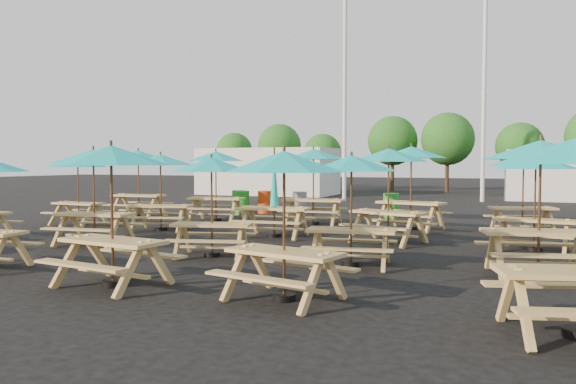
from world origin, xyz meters
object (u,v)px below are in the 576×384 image
at_px(waste_bin_0, 242,202).
at_px(picnic_unit_6, 160,165).
at_px(picnic_unit_3, 138,160).
at_px(picnic_unit_5, 93,162).
at_px(picnic_unit_7, 216,161).
at_px(picnic_unit_8, 111,165).
at_px(waste_bin_4, 391,206).
at_px(picnic_unit_2, 78,167).
at_px(waste_bin_1, 239,201).
at_px(picnic_unit_18, 536,168).
at_px(picnic_unit_19, 524,166).
at_px(picnic_unit_9, 212,171).
at_px(picnic_unit_14, 389,161).
at_px(waste_bin_3, 300,203).
at_px(picnic_unit_17, 541,159).
at_px(picnic_unit_15, 411,158).
at_px(waste_bin_2, 265,202).
at_px(picnic_unit_13, 351,171).
at_px(picnic_unit_11, 313,159).
at_px(picnic_unit_12, 284,171).
at_px(picnic_unit_10, 274,200).

bearing_deg(waste_bin_0, picnic_unit_6, -86.89).
height_order(picnic_unit_3, waste_bin_0, picnic_unit_3).
relative_size(picnic_unit_5, picnic_unit_6, 1.03).
xyz_separation_m(picnic_unit_7, picnic_unit_8, (3.36, -9.25, -0.10)).
xyz_separation_m(picnic_unit_8, waste_bin_0, (-3.84, 12.12, -1.47)).
bearing_deg(picnic_unit_8, waste_bin_4, 89.74).
bearing_deg(picnic_unit_2, picnic_unit_8, -40.72).
distance_m(waste_bin_1, waste_bin_4, 5.98).
distance_m(picnic_unit_18, picnic_unit_19, 3.20).
height_order(picnic_unit_9, picnic_unit_14, picnic_unit_14).
relative_size(picnic_unit_6, waste_bin_3, 2.57).
xyz_separation_m(picnic_unit_2, picnic_unit_19, (12.66, 2.97, 0.04)).
bearing_deg(picnic_unit_17, picnic_unit_15, 104.63).
bearing_deg(picnic_unit_3, waste_bin_3, 27.66).
height_order(picnic_unit_7, waste_bin_1, picnic_unit_7).
xyz_separation_m(waste_bin_1, waste_bin_3, (2.56, -0.02, 0.00)).
bearing_deg(waste_bin_3, picnic_unit_15, -34.95).
bearing_deg(picnic_unit_5, waste_bin_2, 80.76).
bearing_deg(waste_bin_4, waste_bin_0, -176.08).
distance_m(picnic_unit_15, waste_bin_3, 5.92).
xyz_separation_m(waste_bin_2, waste_bin_3, (1.41, 0.04, 0.00)).
bearing_deg(picnic_unit_7, picnic_unit_13, -52.49).
bearing_deg(picnic_unit_15, picnic_unit_5, -123.57).
xyz_separation_m(picnic_unit_11, waste_bin_3, (-1.63, 3.09, -1.61)).
height_order(picnic_unit_19, waste_bin_2, picnic_unit_19).
bearing_deg(picnic_unit_12, picnic_unit_17, 56.22).
distance_m(picnic_unit_6, picnic_unit_7, 2.89).
xyz_separation_m(picnic_unit_3, waste_bin_4, (8.38, 3.08, -1.62)).
distance_m(picnic_unit_13, picnic_unit_19, 7.10).
height_order(picnic_unit_6, picnic_unit_8, picnic_unit_8).
bearing_deg(waste_bin_3, picnic_unit_7, -117.88).
distance_m(picnic_unit_2, picnic_unit_15, 10.06).
height_order(waste_bin_0, waste_bin_3, same).
relative_size(picnic_unit_7, picnic_unit_17, 1.00).
relative_size(picnic_unit_6, picnic_unit_13, 1.06).
height_order(picnic_unit_5, picnic_unit_18, picnic_unit_5).
bearing_deg(waste_bin_2, picnic_unit_5, -91.74).
relative_size(picnic_unit_5, picnic_unit_9, 1.08).
xyz_separation_m(picnic_unit_11, waste_bin_0, (-3.83, 2.70, -1.61)).
bearing_deg(picnic_unit_2, waste_bin_2, 62.53).
height_order(picnic_unit_9, waste_bin_4, picnic_unit_9).
relative_size(picnic_unit_2, picnic_unit_17, 0.90).
distance_m(picnic_unit_2, picnic_unit_10, 6.73).
relative_size(picnic_unit_6, picnic_unit_15, 0.91).
distance_m(picnic_unit_17, waste_bin_0, 13.41).
bearing_deg(waste_bin_3, picnic_unit_2, -129.90).
bearing_deg(picnic_unit_8, picnic_unit_12, 11.49).
distance_m(picnic_unit_15, picnic_unit_19, 3.00).
relative_size(picnic_unit_8, picnic_unit_10, 0.96).
height_order(picnic_unit_6, waste_bin_3, picnic_unit_6).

